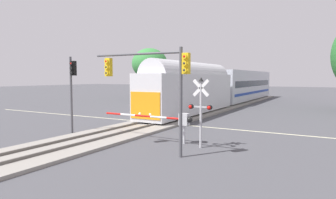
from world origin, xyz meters
TOP-DOWN VIEW (x-y plane):
  - ground_plane at (0.00, 0.00)m, footprint 220.00×220.00m
  - road_centre_stripe at (0.00, 0.00)m, footprint 44.00×0.20m
  - railway_track at (0.00, 0.00)m, footprint 4.40×80.00m
  - commuter_train at (0.00, 17.17)m, footprint 3.04×41.89m
  - crossing_gate_near at (4.55, -6.11)m, footprint 6.45×0.40m
  - crossing_signal_mast at (6.58, -6.59)m, footprint 1.36×0.44m
  - traffic_signal_median at (-2.92, -6.95)m, footprint 0.53×0.38m
  - traffic_signal_near_right at (4.94, -8.89)m, footprint 5.72×0.38m
  - pine_left_background at (-15.19, 21.85)m, footprint 6.15×6.15m

SIDE VIEW (x-z plane):
  - ground_plane at x=0.00m, z-range 0.00..0.00m
  - road_centre_stripe at x=0.00m, z-range 0.00..0.01m
  - railway_track at x=0.00m, z-range -0.06..0.26m
  - crossing_gate_near at x=4.55m, z-range 0.49..2.29m
  - crossing_signal_mast at x=6.58m, z-range 0.43..4.34m
  - commuter_train at x=0.00m, z-range 0.20..5.36m
  - traffic_signal_median at x=-2.92m, z-range 0.91..6.24m
  - traffic_signal_near_right at x=4.94m, z-range 1.40..6.76m
  - pine_left_background at x=-15.19m, z-range 1.78..10.68m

